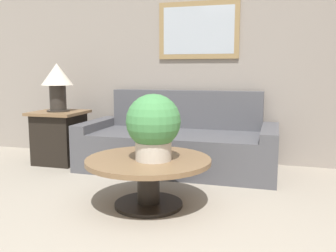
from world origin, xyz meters
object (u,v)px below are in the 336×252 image
at_px(side_table, 60,137).
at_px(table_lamp, 57,81).
at_px(potted_plant_on_table, 153,125).
at_px(couch_main, 179,145).
at_px(coffee_table, 148,171).

height_order(side_table, table_lamp, table_lamp).
height_order(table_lamp, potted_plant_on_table, table_lamp).
xyz_separation_m(couch_main, table_lamp, (-1.49, -0.13, 0.74)).
bearing_deg(potted_plant_on_table, side_table, 144.15).
bearing_deg(table_lamp, side_table, 0.00).
bearing_deg(potted_plant_on_table, table_lamp, 144.15).
xyz_separation_m(side_table, table_lamp, (0.00, 0.00, 0.69)).
bearing_deg(coffee_table, potted_plant_on_table, -34.23).
bearing_deg(couch_main, potted_plant_on_table, -84.48).
bearing_deg(coffee_table, table_lamp, 144.09).
xyz_separation_m(couch_main, coffee_table, (0.07, -1.26, 0.02)).
distance_m(couch_main, table_lamp, 1.67).
xyz_separation_m(couch_main, potted_plant_on_table, (0.13, -1.30, 0.42)).
height_order(coffee_table, potted_plant_on_table, potted_plant_on_table).
xyz_separation_m(coffee_table, table_lamp, (-1.56, 1.13, 0.72)).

